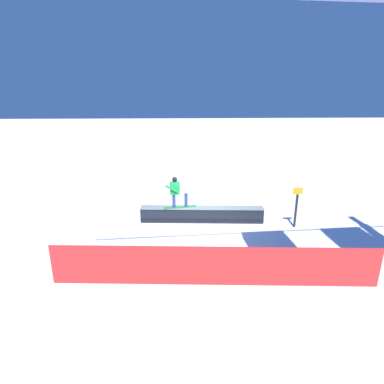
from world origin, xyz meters
name	(u,v)px	position (x,y,z in m)	size (l,w,h in m)	color
ground_plane	(202,222)	(0.00, 0.00, 0.00)	(120.00, 120.00, 0.00)	white
grind_box	(202,215)	(0.00, 0.00, 0.31)	(5.52, 0.85, 0.69)	#1C222C
snowboarder	(176,191)	(1.14, -0.04, 1.46)	(1.51, 0.56, 1.41)	#2E8E42
safety_fence	(214,266)	(0.00, 4.85, 0.64)	(9.84, 0.06, 1.27)	red
trail_marker	(296,206)	(-3.99, 0.77, 0.97)	(0.40, 0.10, 1.80)	#262628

